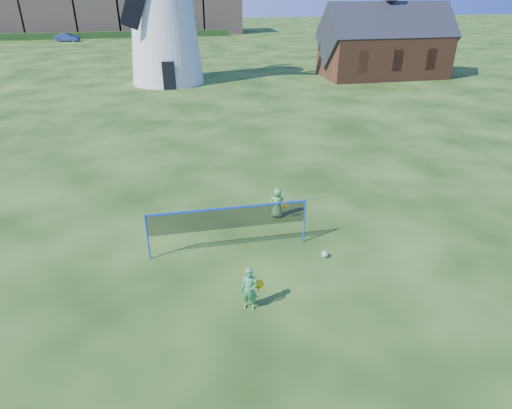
{
  "coord_description": "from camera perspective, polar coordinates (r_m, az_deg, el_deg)",
  "views": [
    {
      "loc": [
        -2.27,
        -11.44,
        7.67
      ],
      "look_at": [
        0.2,
        0.5,
        1.5
      ],
      "focal_mm": 30.55,
      "sensor_mm": 36.0,
      "label": 1
    }
  ],
  "objects": [
    {
      "name": "player_boy",
      "position": [
        15.87,
        2.81,
        0.22
      ],
      "size": [
        0.67,
        0.48,
        1.13
      ],
      "rotation": [
        0.0,
        0.0,
        2.9
      ],
      "color": "#589D4C",
      "rests_on": "ground"
    },
    {
      "name": "play_ball",
      "position": [
        13.92,
        8.99,
        -6.45
      ],
      "size": [
        0.22,
        0.22,
        0.22
      ],
      "primitive_type": "sphere",
      "color": "green",
      "rests_on": "ground"
    },
    {
      "name": "car_right",
      "position": [
        75.65,
        -23.49,
        19.42
      ],
      "size": [
        3.64,
        1.84,
        1.15
      ],
      "primitive_type": "imported",
      "rotation": [
        0.0,
        0.0,
        1.38
      ],
      "color": "navy",
      "rests_on": "ground"
    },
    {
      "name": "terraced_houses",
      "position": [
        85.45,
        -25.88,
        21.99
      ],
      "size": [
        64.13,
        8.4,
        8.36
      ],
      "color": "gray",
      "rests_on": "ground"
    },
    {
      "name": "windmill",
      "position": [
        39.59,
        -12.21,
        24.47
      ],
      "size": [
        14.49,
        6.09,
        18.99
      ],
      "color": "white",
      "rests_on": "ground"
    },
    {
      "name": "hedge",
      "position": [
        80.24,
        -27.49,
        18.93
      ],
      "size": [
        62.0,
        0.8,
        1.0
      ],
      "primitive_type": "cube",
      "color": "#193814",
      "rests_on": "ground"
    },
    {
      "name": "chapel",
      "position": [
        43.63,
        16.51,
        19.32
      ],
      "size": [
        11.46,
        5.55,
        9.69
      ],
      "color": "brown",
      "rests_on": "ground"
    },
    {
      "name": "player_girl",
      "position": [
        11.48,
        -0.86,
        -11.02
      ],
      "size": [
        0.69,
        0.46,
        1.25
      ],
      "rotation": [
        0.0,
        0.0,
        -0.41
      ],
      "color": "#3A9250",
      "rests_on": "ground"
    },
    {
      "name": "ground",
      "position": [
        13.96,
        -0.39,
        -6.49
      ],
      "size": [
        220.0,
        220.0,
        0.0
      ],
      "primitive_type": "plane",
      "color": "black",
      "rests_on": "ground"
    },
    {
      "name": "badminton_net",
      "position": [
        13.61,
        -3.66,
        -1.9
      ],
      "size": [
        5.05,
        0.05,
        1.55
      ],
      "color": "blue",
      "rests_on": "ground"
    }
  ]
}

